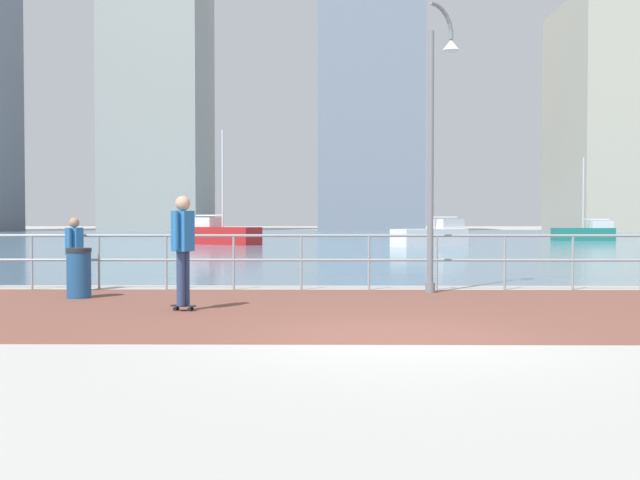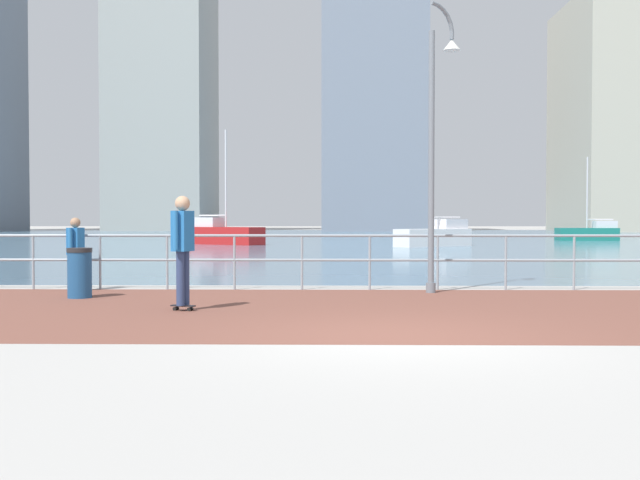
# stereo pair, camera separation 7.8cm
# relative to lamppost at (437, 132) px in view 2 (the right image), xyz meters

# --- Properties ---
(ground) EXTENTS (220.00, 220.00, 0.00)m
(ground) POSITION_rel_lamppost_xyz_m (-1.31, 34.25, -3.19)
(ground) COLOR #ADAAA5
(brick_paving) EXTENTS (28.00, 6.88, 0.01)m
(brick_paving) POSITION_rel_lamppost_xyz_m (-1.31, -2.93, -3.18)
(brick_paving) COLOR brown
(brick_paving) RESTS_ON ground
(harbor_water) EXTENTS (180.00, 88.00, 0.00)m
(harbor_water) POSITION_rel_lamppost_xyz_m (-1.31, 45.51, -3.18)
(harbor_water) COLOR slate
(harbor_water) RESTS_ON ground
(waterfront_railing) EXTENTS (25.25, 0.06, 1.15)m
(waterfront_railing) POSITION_rel_lamppost_xyz_m (-1.31, 0.51, -2.39)
(waterfront_railing) COLOR #8C99A3
(waterfront_railing) RESTS_ON ground
(lamppost) EXTENTS (0.72, 0.59, 5.76)m
(lamppost) POSITION_rel_lamppost_xyz_m (0.00, 0.00, 0.00)
(lamppost) COLOR slate
(lamppost) RESTS_ON ground
(skateboarder) EXTENTS (0.41, 0.55, 1.83)m
(skateboarder) POSITION_rel_lamppost_xyz_m (-4.46, -3.12, -2.08)
(skateboarder) COLOR black
(skateboarder) RESTS_ON ground
(bystander) EXTENTS (0.27, 0.56, 1.49)m
(bystander) POSITION_rel_lamppost_xyz_m (-7.30, 0.16, -2.32)
(bystander) COLOR #4C4C51
(bystander) RESTS_ON ground
(trash_bin) EXTENTS (0.46, 0.46, 0.93)m
(trash_bin) POSITION_rel_lamppost_xyz_m (-6.77, -1.20, -2.72)
(trash_bin) COLOR navy
(trash_bin) RESTS_ON ground
(sailboat_teal) EXTENTS (4.40, 3.60, 6.18)m
(sailboat_teal) POSITION_rel_lamppost_xyz_m (3.41, 25.71, -2.60)
(sailboat_teal) COLOR white
(sailboat_teal) RESTS_ON ground
(sailboat_red) EXTENTS (4.73, 3.86, 6.63)m
(sailboat_red) POSITION_rel_lamppost_xyz_m (-8.44, 28.84, -2.55)
(sailboat_red) COLOR #B21E1E
(sailboat_red) RESTS_ON ground
(sailboat_blue) EXTENTS (4.11, 1.40, 5.71)m
(sailboat_blue) POSITION_rel_lamppost_xyz_m (15.42, 37.01, -2.64)
(sailboat_blue) COLOR #197266
(sailboat_blue) RESTS_ON ground
(tower_concrete) EXTENTS (12.74, 14.42, 29.38)m
(tower_concrete) POSITION_rel_lamppost_xyz_m (2.89, 81.67, 10.67)
(tower_concrete) COLOR slate
(tower_concrete) RESTS_ON ground
(tower_beige) EXTENTS (12.31, 15.89, 35.96)m
(tower_beige) POSITION_rel_lamppost_xyz_m (-24.63, 85.47, 13.96)
(tower_beige) COLOR #939993
(tower_beige) RESTS_ON ground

